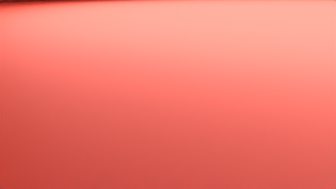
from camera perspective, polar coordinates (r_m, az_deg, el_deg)
lounger_second_shoreside at (r=6.55m, az=2.91°, el=-3.06°), size 1.38×0.81×0.58m
lounger_second_inland at (r=4.52m, az=8.78°, el=-11.67°), size 1.50×1.01×0.68m
lounger_farthest_shoreside at (r=9.90m, az=1.77°, el=3.49°), size 1.45×0.80×0.56m
lounger_farthest_inland at (r=7.57m, az=4.83°, el=-0.27°), size 1.35×0.83×0.54m
person_walking_near at (r=9.31m, az=-16.25°, el=6.09°), size 0.28×0.39×1.54m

